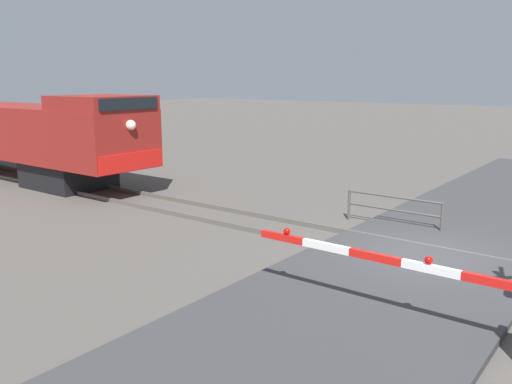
# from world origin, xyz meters

# --- Properties ---
(ground_plane) EXTENTS (160.00, 160.00, 0.00)m
(ground_plane) POSITION_xyz_m (0.00, 0.00, 0.00)
(ground_plane) COLOR #514C47
(rail_track_left) EXTENTS (0.08, 80.00, 0.15)m
(rail_track_left) POSITION_xyz_m (-0.72, 0.00, 0.07)
(rail_track_left) COLOR #59544C
(rail_track_left) RESTS_ON ground_plane
(rail_track_right) EXTENTS (0.08, 80.00, 0.15)m
(rail_track_right) POSITION_xyz_m (0.72, 0.00, 0.07)
(rail_track_right) COLOR #59544C
(rail_track_right) RESTS_ON ground_plane
(road_surface) EXTENTS (36.00, 4.96, 0.14)m
(road_surface) POSITION_xyz_m (0.00, 0.00, 0.07)
(road_surface) COLOR #38383A
(road_surface) RESTS_ON ground_plane
(locomotive) EXTENTS (2.96, 17.58, 3.68)m
(locomotive) POSITION_xyz_m (0.00, 19.07, 1.95)
(locomotive) COLOR black
(locomotive) RESTS_ON ground_plane
(crossing_gate) EXTENTS (0.36, 5.67, 1.41)m
(crossing_gate) POSITION_xyz_m (-3.85, -2.42, 0.88)
(crossing_gate) COLOR silver
(crossing_gate) RESTS_ON ground_plane
(guard_railing) EXTENTS (0.08, 2.93, 0.95)m
(guard_railing) POSITION_xyz_m (2.21, 1.78, 0.63)
(guard_railing) COLOR #4C4742
(guard_railing) RESTS_ON ground_plane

